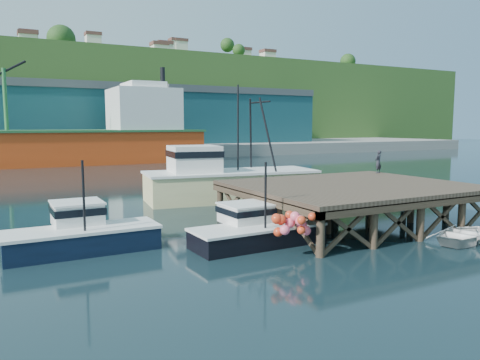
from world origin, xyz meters
TOP-DOWN VIEW (x-y plane):
  - ground at (0.00, 0.00)m, footprint 300.00×300.00m
  - wharf at (5.50, -0.19)m, footprint 12.00×10.00m
  - far_quay at (0.00, 70.00)m, footprint 160.00×40.00m
  - warehouse_mid at (0.00, 65.00)m, footprint 28.00×16.00m
  - warehouse_right at (30.00, 65.00)m, footprint 30.00×16.00m
  - cargo_ship at (-8.46, 48.00)m, footprint 55.50×10.00m
  - hillside at (0.00, 100.00)m, footprint 220.00×50.00m
  - boat_navy at (-8.55, 0.85)m, footprint 6.28×3.34m
  - boat_black at (-1.49, -1.65)m, footprint 6.13×5.17m
  - trawler at (2.95, 10.07)m, footprint 12.58×5.86m
  - dinghy at (7.14, -5.80)m, footprint 4.18×3.47m
  - dockworker at (10.90, 3.62)m, footprint 0.63×0.51m

SIDE VIEW (x-z plane):
  - ground at x=0.00m, z-range 0.00..0.00m
  - dinghy at x=7.14m, z-range 0.00..0.75m
  - boat_black at x=-1.49m, z-range -1.18..2.56m
  - boat_navy at x=-8.55m, z-range -1.17..2.74m
  - far_quay at x=0.00m, z-range 0.00..2.00m
  - trawler at x=2.95m, z-range -2.39..5.73m
  - wharf at x=5.50m, z-range 0.63..3.25m
  - dockworker at x=10.90m, z-range 2.12..3.64m
  - cargo_ship at x=-8.46m, z-range -3.56..10.19m
  - warehouse_mid at x=0.00m, z-range 2.00..11.00m
  - warehouse_right at x=30.00m, z-range 2.00..11.00m
  - hillside at x=0.00m, z-range 0.00..22.00m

